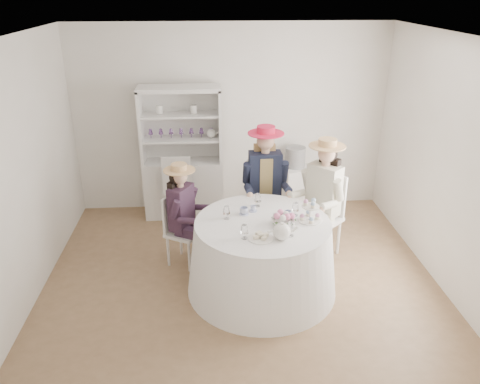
{
  "coord_description": "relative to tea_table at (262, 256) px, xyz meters",
  "views": [
    {
      "loc": [
        -0.33,
        -4.6,
        3.15
      ],
      "look_at": [
        0.0,
        0.1,
        1.05
      ],
      "focal_mm": 35.0,
      "sensor_mm": 36.0,
      "label": 1
    }
  ],
  "objects": [
    {
      "name": "flower_bowl",
      "position": [
        0.2,
        -0.09,
        0.45
      ],
      "size": [
        0.26,
        0.26,
        0.06
      ],
      "primitive_type": "imported",
      "rotation": [
        0.0,
        0.0,
        0.11
      ],
      "color": "white",
      "rests_on": "tea_table"
    },
    {
      "name": "guest_right",
      "position": [
        0.8,
        0.68,
        0.44
      ],
      "size": [
        0.65,
        0.64,
        1.52
      ],
      "rotation": [
        0.0,
        0.0,
        -0.83
      ],
      "color": "silver",
      "rests_on": "ground"
    },
    {
      "name": "cupcake_stand",
      "position": [
        0.5,
        0.0,
        0.51
      ],
      "size": [
        0.25,
        0.25,
        0.24
      ],
      "rotation": [
        0.0,
        0.0,
        0.15
      ],
      "color": "white",
      "rests_on": "tea_table"
    },
    {
      "name": "hatbox",
      "position": [
        0.7,
        1.97,
        0.43
      ],
      "size": [
        0.3,
        0.3,
        0.29
      ],
      "primitive_type": "cylinder",
      "rotation": [
        0.0,
        0.0,
        -0.02
      ],
      "color": "black",
      "rests_on": "side_table"
    },
    {
      "name": "sandwich_plate",
      "position": [
        -0.06,
        -0.35,
        0.43
      ],
      "size": [
        0.25,
        0.25,
        0.06
      ],
      "rotation": [
        0.0,
        0.0,
        -0.14
      ],
      "color": "white",
      "rests_on": "tea_table"
    },
    {
      "name": "wall_right",
      "position": [
        2.03,
        0.22,
        0.93
      ],
      "size": [
        0.0,
        4.5,
        4.5
      ],
      "primitive_type": "plane",
      "rotation": [
        1.57,
        0.0,
        -1.57
      ],
      "color": "silver",
      "rests_on": "ground"
    },
    {
      "name": "wall_left",
      "position": [
        -2.47,
        0.22,
        0.93
      ],
      "size": [
        0.0,
        4.5,
        4.5
      ],
      "primitive_type": "plane",
      "rotation": [
        1.57,
        0.0,
        1.57
      ],
      "color": "silver",
      "rests_on": "ground"
    },
    {
      "name": "guest_left",
      "position": [
        -0.87,
        0.59,
        0.31
      ],
      "size": [
        0.55,
        0.5,
        1.29
      ],
      "rotation": [
        0.0,
        0.0,
        1.07
      ],
      "color": "silver",
      "rests_on": "ground"
    },
    {
      "name": "ground",
      "position": [
        -0.22,
        0.22,
        -0.42
      ],
      "size": [
        4.5,
        4.5,
        0.0
      ],
      "primitive_type": "plane",
      "color": "brown",
      "rests_on": "ground"
    },
    {
      "name": "teacup_b",
      "position": [
        -0.08,
        0.27,
        0.45
      ],
      "size": [
        0.07,
        0.07,
        0.06
      ],
      "primitive_type": "imported",
      "rotation": [
        0.0,
        0.0,
        0.05
      ],
      "color": "white",
      "rests_on": "tea_table"
    },
    {
      "name": "tea_table",
      "position": [
        0.0,
        0.0,
        0.0
      ],
      "size": [
        1.66,
        1.66,
        0.84
      ],
      "rotation": [
        0.0,
        0.0,
        0.23
      ],
      "color": "white",
      "rests_on": "ground"
    },
    {
      "name": "wall_front",
      "position": [
        -0.22,
        -1.78,
        0.93
      ],
      "size": [
        4.5,
        0.0,
        4.5
      ],
      "primitive_type": "plane",
      "rotation": [
        -1.57,
        0.0,
        0.0
      ],
      "color": "silver",
      "rests_on": "ground"
    },
    {
      "name": "guest_mid",
      "position": [
        0.15,
        1.05,
        0.48
      ],
      "size": [
        0.57,
        0.6,
        1.58
      ],
      "rotation": [
        0.0,
        0.0,
        0.03
      ],
      "color": "silver",
      "rests_on": "ground"
    },
    {
      "name": "teacup_a",
      "position": [
        -0.18,
        0.2,
        0.46
      ],
      "size": [
        0.1,
        0.1,
        0.08
      ],
      "primitive_type": "imported",
      "rotation": [
        0.0,
        0.0,
        0.02
      ],
      "color": "white",
      "rests_on": "tea_table"
    },
    {
      "name": "flower_arrangement",
      "position": [
        0.21,
        -0.07,
        0.51
      ],
      "size": [
        0.18,
        0.19,
        0.07
      ],
      "rotation": [
        0.0,
        0.0,
        0.12
      ],
      "color": "pink",
      "rests_on": "tea_table"
    },
    {
      "name": "ceiling",
      "position": [
        -0.22,
        0.22,
        2.28
      ],
      "size": [
        4.5,
        4.5,
        0.0
      ],
      "primitive_type": "plane",
      "rotation": [
        3.14,
        0.0,
        0.0
      ],
      "color": "white",
      "rests_on": "wall_back"
    },
    {
      "name": "side_table",
      "position": [
        0.7,
        1.97,
        -0.07
      ],
      "size": [
        0.57,
        0.57,
        0.7
      ],
      "primitive_type": "cube",
      "rotation": [
        0.0,
        0.0,
        0.34
      ],
      "color": "silver",
      "rests_on": "ground"
    },
    {
      "name": "teacup_c",
      "position": [
        0.28,
        0.1,
        0.45
      ],
      "size": [
        0.09,
        0.09,
        0.06
      ],
      "primitive_type": "imported",
      "rotation": [
        0.0,
        0.0,
        -0.14
      ],
      "color": "white",
      "rests_on": "tea_table"
    },
    {
      "name": "stemware_set",
      "position": [
        -0.0,
        0.0,
        0.5
      ],
      "size": [
        0.83,
        0.8,
        0.15
      ],
      "color": "white",
      "rests_on": "tea_table"
    },
    {
      "name": "hutch",
      "position": [
        -0.93,
        1.96,
        0.26
      ],
      "size": [
        1.19,
        0.59,
        1.9
      ],
      "rotation": [
        0.0,
        0.0,
        -0.16
      ],
      "color": "silver",
      "rests_on": "ground"
    },
    {
      "name": "table_teapot",
      "position": [
        0.15,
        -0.36,
        0.5
      ],
      "size": [
        0.25,
        0.18,
        0.19
      ],
      "rotation": [
        0.0,
        0.0,
        0.38
      ],
      "color": "white",
      "rests_on": "tea_table"
    },
    {
      "name": "wall_back",
      "position": [
        -0.22,
        2.22,
        0.93
      ],
      "size": [
        4.5,
        0.0,
        4.5
      ],
      "primitive_type": "plane",
      "rotation": [
        1.57,
        0.0,
        0.0
      ],
      "color": "silver",
      "rests_on": "ground"
    },
    {
      "name": "spare_chair",
      "position": [
        -1.01,
        1.74,
        0.13
      ],
      "size": [
        0.43,
        0.43,
        1.01
      ],
      "rotation": [
        0.0,
        0.0,
        3.16
      ],
      "color": "silver",
      "rests_on": "ground"
    }
  ]
}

